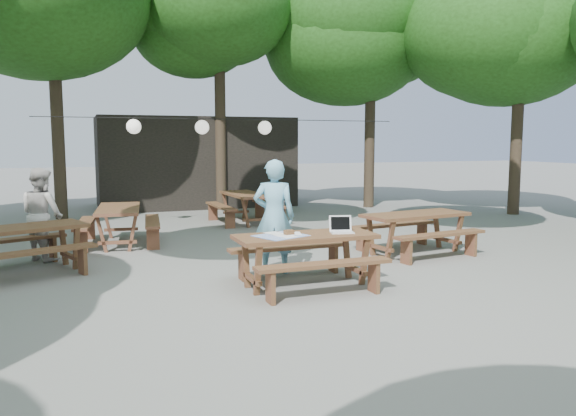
{
  "coord_description": "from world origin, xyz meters",
  "views": [
    {
      "loc": [
        -3.1,
        -7.54,
        2.07
      ],
      "look_at": [
        -0.08,
        0.43,
        1.05
      ],
      "focal_mm": 35.0,
      "sensor_mm": 36.0,
      "label": 1
    }
  ],
  "objects_px": {
    "picnic_table_nw": "(18,250)",
    "plastic_chair": "(274,206)",
    "second_person": "(42,214)",
    "main_picnic_table": "(305,259)",
    "woman": "(274,216)"
  },
  "relations": [
    {
      "from": "picnic_table_nw",
      "to": "plastic_chair",
      "type": "bearing_deg",
      "value": 19.61
    },
    {
      "from": "second_person",
      "to": "main_picnic_table",
      "type": "bearing_deg",
      "value": -168.25
    },
    {
      "from": "picnic_table_nw",
      "to": "second_person",
      "type": "height_order",
      "value": "second_person"
    },
    {
      "from": "picnic_table_nw",
      "to": "woman",
      "type": "bearing_deg",
      "value": -39.68
    },
    {
      "from": "woman",
      "to": "plastic_chair",
      "type": "distance_m",
      "value": 6.89
    },
    {
      "from": "picnic_table_nw",
      "to": "plastic_chair",
      "type": "xyz_separation_m",
      "value": [
        6.04,
        5.21,
        -0.13
      ]
    },
    {
      "from": "second_person",
      "to": "plastic_chair",
      "type": "bearing_deg",
      "value": -89.98
    },
    {
      "from": "main_picnic_table",
      "to": "plastic_chair",
      "type": "relative_size",
      "value": 2.22
    },
    {
      "from": "woman",
      "to": "plastic_chair",
      "type": "xyz_separation_m",
      "value": [
        2.27,
        6.48,
        -0.64
      ]
    },
    {
      "from": "woman",
      "to": "plastic_chair",
      "type": "height_order",
      "value": "woman"
    },
    {
      "from": "main_picnic_table",
      "to": "second_person",
      "type": "xyz_separation_m",
      "value": [
        -3.6,
        3.28,
        0.42
      ]
    },
    {
      "from": "main_picnic_table",
      "to": "plastic_chair",
      "type": "height_order",
      "value": "plastic_chair"
    },
    {
      "from": "woman",
      "to": "second_person",
      "type": "height_order",
      "value": "woman"
    },
    {
      "from": "picnic_table_nw",
      "to": "second_person",
      "type": "relative_size",
      "value": 1.45
    },
    {
      "from": "main_picnic_table",
      "to": "plastic_chair",
      "type": "xyz_separation_m",
      "value": [
        2.14,
        7.43,
        -0.13
      ]
    }
  ]
}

